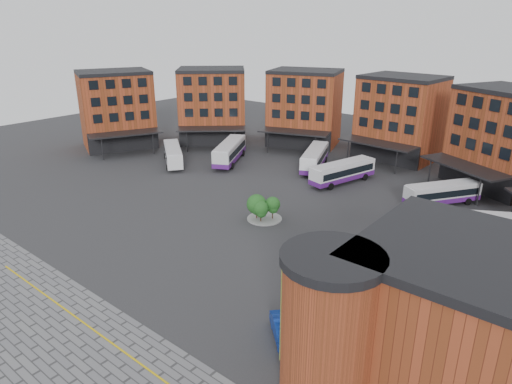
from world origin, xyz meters
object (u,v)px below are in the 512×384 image
Objects in this scene: bus_b at (230,151)px; bus_f at (467,226)px; bus_d at (343,172)px; tree_island at (262,207)px; blue_car at (285,331)px; bus_c at (315,158)px; bus_e at (442,193)px; bus_a at (173,153)px.

bus_b is 1.09× the size of bus_f.
bus_d is at bearing -20.03° from bus_b.
blue_car is (15.71, -16.62, -0.97)m from tree_island.
bus_c is 8.06m from bus_d.
bus_b reaches higher than bus_c.
bus_b is (-19.99, 15.93, 0.18)m from tree_island.
bus_b is at bearing 141.46° from tree_island.
bus_c reaches higher than tree_island.
tree_island is 23.24m from bus_c.
bus_f is 2.41× the size of blue_car.
bus_e is at bearing 42.34° from blue_car.
bus_c is 30.43m from bus_f.
bus_f is (21.44, 10.28, 0.03)m from tree_island.
bus_f is 27.52m from blue_car.
bus_e is (14.82, 0.67, -0.15)m from bus_d.
bus_f is (20.68, -8.56, 0.02)m from bus_d.
bus_d is (20.75, 2.91, -0.16)m from bus_b.
bus_a is 48.29m from bus_f.
blue_car is at bearing -82.65° from bus_c.
bus_e is 2.14× the size of blue_car.
tree_island is 23.77m from bus_f.
bus_a reaches higher than bus_e.
blue_car is (42.54, -25.46, -1.07)m from bus_a.
bus_e is (22.10, -2.80, -0.19)m from bus_c.
bus_c is at bearing 106.29° from tree_island.
bus_a is 1.02× the size of bus_e.
bus_e is at bearing -22.26° from bus_b.
bus_c is 44.84m from blue_car.
bus_e is at bearing 51.39° from tree_island.
bus_f reaches higher than blue_car.
bus_a is 49.58m from blue_car.
blue_car is (0.13, -36.13, -0.84)m from bus_e.
bus_b is 20.96m from bus_d.
bus_b reaches higher than bus_d.
bus_c is 1.01× the size of bus_d.
bus_f is at bearing -51.29° from bus_a.
bus_c reaches higher than bus_f.
bus_f reaches higher than tree_island.
bus_b reaches higher than bus_f.
bus_e is at bearing -177.76° from bus_f.
tree_island reaches higher than blue_car.
bus_e is (42.41, 10.67, -0.23)m from bus_a.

